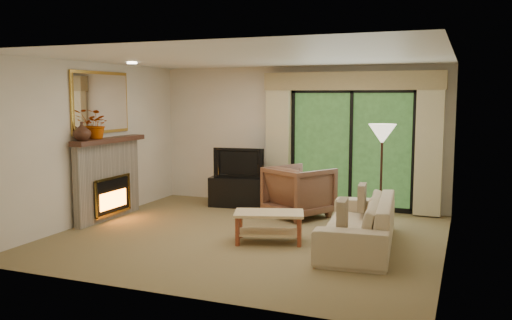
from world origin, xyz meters
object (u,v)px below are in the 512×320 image
at_px(media_console, 240,192).
at_px(armchair, 299,191).
at_px(sofa, 358,222).
at_px(coffee_table, 269,227).

relative_size(media_console, armchair, 1.15).
height_order(sofa, coffee_table, sofa).
xyz_separation_m(armchair, coffee_table, (0.08, -1.73, -0.22)).
distance_m(media_console, coffee_table, 2.55).
distance_m(sofa, coffee_table, 1.24).
bearing_deg(sofa, coffee_table, -83.64).
bearing_deg(sofa, media_console, -131.95).
relative_size(armchair, coffee_table, 1.00).
relative_size(media_console, coffee_table, 1.14).
height_order(armchair, coffee_table, armchair).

